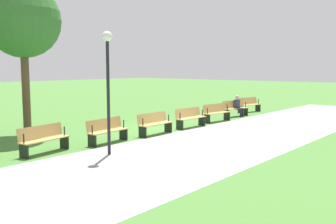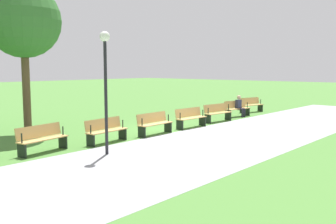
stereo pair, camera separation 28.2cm
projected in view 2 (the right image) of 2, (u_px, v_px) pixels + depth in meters
name	position (u px, v px, depth m)	size (l,w,h in m)	color
ground_plane	(175.00, 131.00, 16.56)	(120.00, 120.00, 0.00)	#477A33
path_paving	(231.00, 139.00, 14.71)	(31.44, 5.24, 0.01)	#939399
bench_0	(251.00, 105.00, 23.48)	(1.82, 0.84, 0.89)	tan
bench_1	(237.00, 108.00, 21.39)	(1.81, 0.73, 0.89)	tan
bench_2	(217.00, 112.00, 19.39)	(1.79, 0.63, 0.89)	tan
bench_3	(190.00, 117.00, 17.48)	(1.77, 0.53, 0.89)	tan
bench_4	(154.00, 123.00, 15.65)	(1.77, 0.53, 0.89)	tan
bench_5	(106.00, 130.00, 13.93)	(1.79, 0.63, 0.89)	tan
bench_6	(42.00, 138.00, 12.31)	(1.81, 0.73, 0.89)	tan
person_seated	(240.00, 105.00, 21.32)	(0.38, 0.56, 1.20)	#2D3347
tree_2	(23.00, 21.00, 15.21)	(2.98, 2.98, 6.10)	brown
lamp_post	(105.00, 69.00, 11.80)	(0.32, 0.32, 3.85)	black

